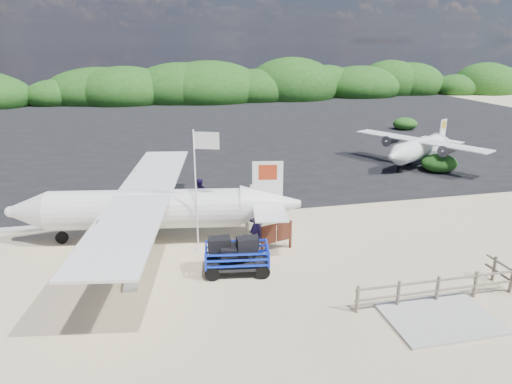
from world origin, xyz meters
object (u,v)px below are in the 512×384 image
(aircraft_large, at_px, (321,134))
(crew_a, at_px, (256,225))
(crew_b, at_px, (199,195))
(aircraft_small, at_px, (48,126))
(signboard, at_px, (276,251))
(baggage_cart, at_px, (237,273))
(flagpole, at_px, (198,249))

(aircraft_large, bearing_deg, crew_a, 72.81)
(crew_b, distance_m, aircraft_small, 31.92)
(signboard, bearing_deg, crew_a, 106.94)
(signboard, bearing_deg, crew_b, 98.62)
(crew_a, bearing_deg, aircraft_large, -125.36)
(baggage_cart, xyz_separation_m, crew_b, (-0.71, 7.34, 0.89))
(signboard, distance_m, crew_b, 6.48)
(flagpole, bearing_deg, aircraft_large, 58.41)
(flagpole, xyz_separation_m, crew_a, (2.62, 0.08, 0.87))
(baggage_cart, height_order, crew_b, crew_b)
(signboard, height_order, aircraft_small, aircraft_small)
(signboard, relative_size, crew_a, 0.93)
(signboard, xyz_separation_m, crew_b, (-2.72, 5.82, 0.89))
(baggage_cart, bearing_deg, flagpole, 125.58)
(crew_a, distance_m, aircraft_small, 37.13)
(flagpole, height_order, aircraft_small, flagpole)
(crew_b, height_order, aircraft_small, crew_b)
(baggage_cart, bearing_deg, aircraft_large, 71.26)
(crew_b, bearing_deg, crew_a, 96.69)
(crew_b, bearing_deg, aircraft_large, -143.17)
(flagpole, xyz_separation_m, aircraft_large, (14.33, 23.31, 0.00))
(baggage_cart, distance_m, flagpole, 2.78)
(aircraft_small, bearing_deg, crew_a, 85.27)
(baggage_cart, relative_size, flagpole, 0.51)
(baggage_cart, distance_m, aircraft_small, 38.95)
(crew_a, xyz_separation_m, aircraft_large, (11.71, 23.23, -0.87))
(baggage_cart, bearing_deg, signboard, 45.21)
(aircraft_large, bearing_deg, baggage_cart, 72.70)
(signboard, xyz_separation_m, crew_a, (-0.67, 1.02, 0.87))
(signboard, xyz_separation_m, aircraft_large, (11.04, 24.26, 0.00))
(signboard, bearing_deg, baggage_cart, -159.35)
(aircraft_large, relative_size, aircraft_small, 1.89)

